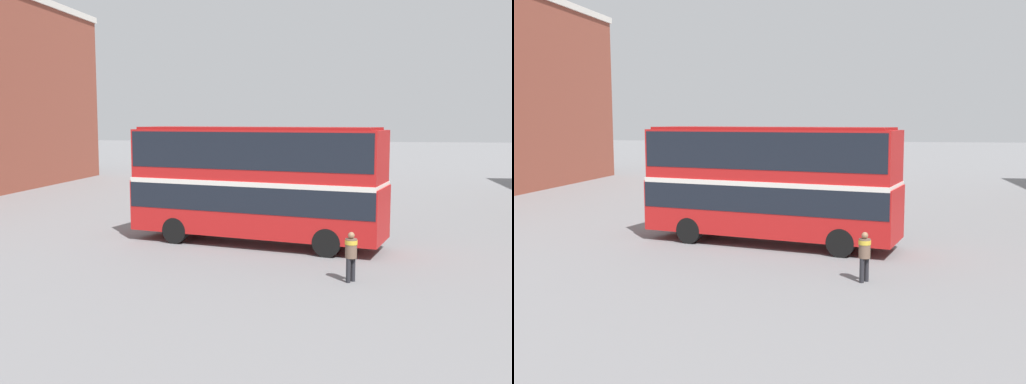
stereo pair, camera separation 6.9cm
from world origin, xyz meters
TOP-DOWN VIEW (x-y plane):
  - ground_plane at (0.00, 0.00)m, footprint 240.00×240.00m
  - double_decker_bus at (-1.92, -0.50)m, footprint 10.57×4.82m
  - pedestrian_foreground at (1.92, -5.67)m, footprint 0.54×0.54m
  - parked_car_kerb_near at (-3.27, 17.76)m, footprint 4.10×1.84m
  - parked_car_kerb_far at (-7.70, 10.19)m, footprint 4.50×2.52m

SIDE VIEW (x-z plane):
  - ground_plane at x=0.00m, z-range 0.00..0.00m
  - parked_car_kerb_far at x=-7.70m, z-range 0.00..1.50m
  - parked_car_kerb_near at x=-3.27m, z-range 0.00..1.55m
  - pedestrian_foreground at x=1.92m, z-range 0.18..1.75m
  - double_decker_bus at x=-1.92m, z-range 0.34..5.06m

